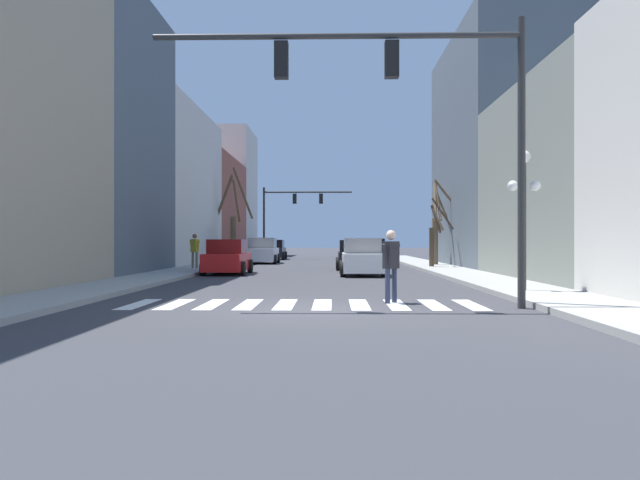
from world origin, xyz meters
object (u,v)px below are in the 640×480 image
(pedestrian_on_right_sidewalk, at_px, (391,260))
(car_at_intersection, at_px, (374,250))
(traffic_signal_far, at_px, (290,207))
(street_tree_left_near, at_px, (233,221))
(car_parked_left_far, at_px, (274,250))
(pedestrian_waiting_at_curb, at_px, (195,248))
(street_tree_right_near, at_px, (434,236))
(traffic_signal_near, at_px, (411,94))
(street_tree_right_mid, at_px, (438,226))
(car_driving_away_lane, at_px, (362,258))
(car_driving_toward_lane, at_px, (228,258))
(street_lamp_right_corner, at_px, (524,191))
(car_parked_right_far, at_px, (262,252))
(car_parked_right_near, at_px, (355,256))

(pedestrian_on_right_sidewalk, bearing_deg, car_at_intersection, -145.39)
(traffic_signal_far, height_order, street_tree_left_near, street_tree_left_near)
(car_parked_left_far, bearing_deg, pedestrian_waiting_at_curb, 173.77)
(traffic_signal_far, height_order, street_tree_right_near, traffic_signal_far)
(traffic_signal_near, distance_m, traffic_signal_far, 38.05)
(pedestrian_waiting_at_curb, distance_m, street_tree_right_mid, 14.36)
(traffic_signal_far, distance_m, car_driving_away_lane, 24.84)
(street_tree_right_mid, height_order, street_tree_left_near, street_tree_left_near)
(car_driving_toward_lane, distance_m, street_tree_left_near, 15.73)
(pedestrian_on_right_sidewalk, bearing_deg, car_driving_away_lane, -141.61)
(street_tree_right_near, bearing_deg, street_lamp_right_corner, -90.27)
(traffic_signal_far, height_order, car_parked_right_far, traffic_signal_far)
(car_parked_right_far, bearing_deg, street_lamp_right_corner, -157.18)
(traffic_signal_near, relative_size, car_parked_left_far, 2.01)
(street_tree_right_near, bearing_deg, pedestrian_waiting_at_curb, -168.35)
(car_at_intersection, height_order, car_parked_right_near, car_at_intersection)
(car_parked_right_far, xyz_separation_m, street_tree_right_near, (10.34, -8.14, 0.99))
(car_parked_right_near, relative_size, street_tree_right_mid, 0.82)
(car_parked_right_near, bearing_deg, pedestrian_waiting_at_curb, 104.00)
(car_parked_right_far, height_order, car_driving_away_lane, car_parked_right_far)
(traffic_signal_near, distance_m, pedestrian_waiting_at_curb, 19.69)
(street_tree_right_near, bearing_deg, car_driving_toward_lane, -153.09)
(car_parked_right_far, bearing_deg, car_parked_right_near, -145.51)
(street_lamp_right_corner, relative_size, street_tree_left_near, 0.60)
(pedestrian_on_right_sidewalk, height_order, street_tree_left_near, street_tree_left_near)
(car_driving_toward_lane, distance_m, pedestrian_on_right_sidewalk, 14.73)
(car_parked_right_far, bearing_deg, pedestrian_waiting_at_curb, 168.23)
(car_driving_away_lane, height_order, street_tree_right_mid, street_tree_right_mid)
(car_at_intersection, bearing_deg, car_parked_left_far, 94.90)
(car_parked_right_near, height_order, street_tree_left_near, street_tree_left_near)
(street_lamp_right_corner, distance_m, car_parked_left_far, 35.03)
(pedestrian_waiting_at_curb, bearing_deg, car_parked_right_far, -65.87)
(street_lamp_right_corner, height_order, street_tree_right_mid, street_tree_right_mid)
(car_at_intersection, bearing_deg, pedestrian_on_right_sidewalk, 176.84)
(street_tree_right_mid, xyz_separation_m, street_tree_left_near, (-13.34, 7.33, 0.51))
(street_tree_right_mid, bearing_deg, street_tree_right_near, -103.60)
(traffic_signal_far, bearing_deg, traffic_signal_near, -81.93)
(traffic_signal_far, xyz_separation_m, car_driving_toward_lane, (-1.35, -23.18, -3.66))
(car_parked_right_far, xyz_separation_m, car_driving_toward_lane, (-0.10, -13.44, -0.06))
(street_lamp_right_corner, distance_m, pedestrian_on_right_sidewalk, 5.03)
(car_at_intersection, height_order, car_parked_right_far, car_parked_right_far)
(car_at_intersection, bearing_deg, street_lamp_right_corner, -176.63)
(traffic_signal_far, relative_size, pedestrian_on_right_sidewalk, 4.09)
(street_lamp_right_corner, bearing_deg, car_parked_left_far, 107.21)
(street_lamp_right_corner, height_order, car_parked_right_far, street_lamp_right_corner)
(pedestrian_waiting_at_curb, distance_m, street_tree_left_near, 12.84)
(car_parked_right_far, relative_size, car_parked_left_far, 1.00)
(street_lamp_right_corner, bearing_deg, car_driving_toward_lane, 133.41)
(car_at_intersection, distance_m, street_tree_left_near, 13.27)
(street_lamp_right_corner, relative_size, car_at_intersection, 0.83)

